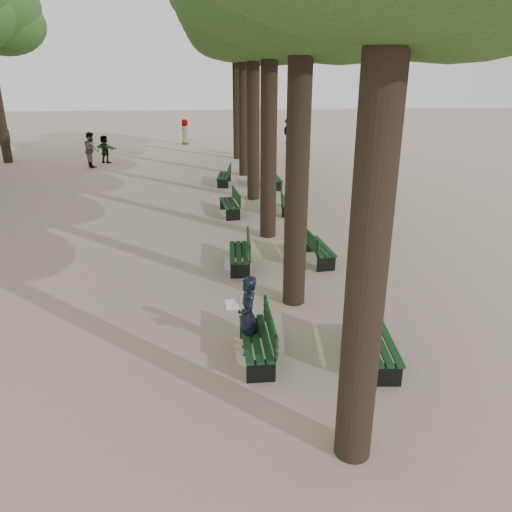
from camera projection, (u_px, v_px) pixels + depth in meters
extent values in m
plane|color=tan|center=(240.00, 378.00, 8.99)|extent=(120.00, 120.00, 0.00)
cylinder|color=#33261C|center=(373.00, 202.00, 5.94)|extent=(0.52, 0.52, 7.50)
cylinder|color=#33261C|center=(298.00, 142.00, 10.59)|extent=(0.52, 0.52, 7.50)
cylinder|color=#33261C|center=(269.00, 119.00, 15.24)|extent=(0.52, 0.52, 7.50)
cylinder|color=#33261C|center=(253.00, 107.00, 19.89)|extent=(0.52, 0.52, 7.50)
cylinder|color=#33261C|center=(244.00, 99.00, 24.54)|extent=(0.52, 0.52, 7.50)
ellipsoid|color=#2A551D|center=(243.00, 10.00, 23.13)|extent=(6.00, 6.00, 4.50)
cylinder|color=#33261C|center=(237.00, 94.00, 29.19)|extent=(0.52, 0.52, 7.50)
ellipsoid|color=#2A551D|center=(236.00, 20.00, 27.78)|extent=(6.00, 6.00, 4.50)
cube|color=black|center=(255.00, 348.00, 9.52)|extent=(0.52, 1.80, 0.45)
cube|color=black|center=(255.00, 338.00, 9.44)|extent=(0.54, 1.80, 0.04)
cube|color=black|center=(270.00, 324.00, 9.37)|extent=(0.04, 1.80, 0.40)
cube|color=black|center=(239.00, 260.00, 13.89)|extent=(0.61, 1.82, 0.45)
cube|color=black|center=(239.00, 252.00, 13.81)|extent=(0.63, 1.82, 0.04)
cube|color=black|center=(249.00, 243.00, 13.72)|extent=(0.13, 1.80, 0.40)
cube|color=black|center=(229.00, 209.00, 18.84)|extent=(0.71, 1.84, 0.45)
cube|color=black|center=(229.00, 203.00, 18.76)|extent=(0.73, 1.85, 0.04)
cube|color=black|center=(236.00, 196.00, 18.71)|extent=(0.23, 1.79, 0.40)
cube|color=black|center=(224.00, 180.00, 23.65)|extent=(0.74, 1.85, 0.45)
cube|color=black|center=(224.00, 175.00, 23.57)|extent=(0.76, 1.85, 0.04)
cube|color=black|center=(229.00, 170.00, 23.47)|extent=(0.27, 1.79, 0.40)
cube|color=black|center=(378.00, 351.00, 9.42)|extent=(0.71, 1.84, 0.45)
cube|color=black|center=(379.00, 341.00, 9.34)|extent=(0.73, 1.85, 0.04)
cube|color=black|center=(365.00, 328.00, 9.24)|extent=(0.23, 1.79, 0.40)
cube|color=black|center=(318.00, 254.00, 14.33)|extent=(0.70, 1.84, 0.45)
cube|color=black|center=(318.00, 246.00, 14.25)|extent=(0.72, 1.84, 0.04)
cube|color=black|center=(309.00, 238.00, 14.10)|extent=(0.22, 1.80, 0.40)
cube|color=black|center=(289.00, 206.00, 19.19)|extent=(0.76, 1.85, 0.45)
cube|color=black|center=(289.00, 201.00, 19.11)|extent=(0.78, 1.86, 0.04)
cube|color=black|center=(282.00, 194.00, 19.03)|extent=(0.29, 1.79, 0.40)
cube|color=black|center=(274.00, 183.00, 23.13)|extent=(0.61, 1.82, 0.45)
cube|color=black|center=(274.00, 178.00, 23.05)|extent=(0.63, 1.82, 0.04)
cube|color=black|center=(268.00, 172.00, 22.91)|extent=(0.13, 1.80, 0.40)
imported|color=black|center=(248.00, 316.00, 9.54)|extent=(0.37, 0.66, 1.59)
cube|color=white|center=(235.00, 304.00, 9.43)|extent=(0.37, 0.29, 0.12)
imported|color=#262628|center=(289.00, 131.00, 35.72)|extent=(0.79, 1.24, 1.84)
imported|color=#262628|center=(246.00, 140.00, 31.07)|extent=(1.16, 0.49, 1.93)
imported|color=#262628|center=(185.00, 132.00, 35.79)|extent=(0.58, 0.92, 1.76)
imported|color=#262628|center=(91.00, 150.00, 27.56)|extent=(0.73, 1.01, 1.91)
imported|color=#262628|center=(105.00, 149.00, 28.81)|extent=(1.39, 1.08, 1.58)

